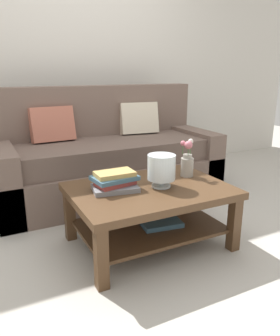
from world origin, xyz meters
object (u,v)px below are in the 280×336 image
couch (107,159)px  flower_pitcher (187,162)px  coffee_table (150,203)px  book_stack_main (115,181)px  glass_hurricane_vase (161,168)px

couch → flower_pitcher: size_ratio=7.41×
couch → coffee_table: bearing=-95.4°
book_stack_main → couch: bearing=71.9°
flower_pitcher → glass_hurricane_vase: bearing=-157.9°
couch → coffee_table: size_ratio=1.97×
flower_pitcher → couch: bearing=104.9°
coffee_table → book_stack_main: book_stack_main is taller
flower_pitcher → book_stack_main: bearing=-177.0°
couch → glass_hurricane_vase: bearing=-91.5°
book_stack_main → glass_hurricane_vase: bearing=-16.0°
couch → glass_hurricane_vase: couch is taller
glass_hurricane_vase → flower_pitcher: size_ratio=0.79×
glass_hurricane_vase → flower_pitcher: 0.32m
coffee_table → glass_hurricane_vase: size_ratio=4.76×
coffee_table → flower_pitcher: size_ratio=3.76×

